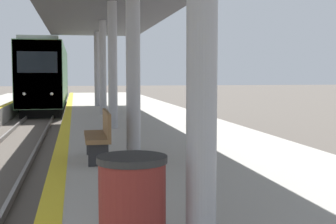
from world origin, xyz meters
name	(u,v)px	position (x,y,z in m)	size (l,w,h in m)	color
train	(47,76)	(0.00, 33.17, 2.33)	(2.62, 17.64, 4.58)	black
station_canopy	(112,2)	(3.06, 12.40, 4.58)	(4.69, 24.87, 3.95)	#99999E
trash_bin	(132,205)	(2.44, 2.49, 1.30)	(0.62, 0.62, 0.89)	maroon
bench	(100,134)	(2.41, 7.24, 1.33)	(0.44, 1.52, 0.92)	brown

